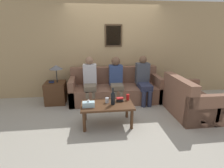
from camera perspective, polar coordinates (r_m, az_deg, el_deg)
The scene contains 14 objects.
ground_plane at distance 4.39m, azimuth 2.01°, elevation -7.66°, with size 16.00×16.00×0.00m, color #ADA899.
wall_back at distance 5.01m, azimuth 0.41°, elevation 10.97°, with size 9.00×0.08×2.60m.
couch_main at distance 4.77m, azimuth 1.07°, elevation -1.74°, with size 2.40×0.90×0.87m.
couch_side at distance 4.31m, azimuth 24.04°, elevation -5.34°, with size 0.90×1.23×0.87m.
coffee_table at distance 3.51m, azimuth -1.59°, elevation -7.48°, with size 1.03×0.59×0.44m.
side_table_with_lamp at distance 4.78m, azimuth -17.87°, elevation -2.15°, with size 0.51×0.51×1.01m.
wine_bottle at distance 3.42m, azimuth 0.29°, elevation -4.67°, with size 0.08×0.08×0.33m.
drinking_glass at distance 3.53m, azimuth -1.62°, elevation -5.31°, with size 0.07×0.07×0.10m.
book_stack at distance 3.60m, azimuth 2.58°, elevation -5.07°, with size 0.15×0.11×0.08m.
soda_can at distance 3.67m, azimuth 5.20°, elevation -4.29°, with size 0.07×0.07×0.12m.
tissue_box at distance 3.37m, azimuth -7.65°, elevation -6.55°, with size 0.23×0.12×0.15m.
person_left at distance 4.50m, azimuth -7.20°, elevation 1.52°, with size 0.34×0.61×1.20m.
person_middle at distance 4.51m, azimuth 1.44°, elevation 1.84°, with size 0.34×0.59×1.19m.
person_right at distance 4.63m, azimuth 10.25°, elevation 1.79°, with size 0.34×0.66×1.21m.
Camera 1 is at (-0.62, -3.94, 1.84)m, focal length 28.00 mm.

